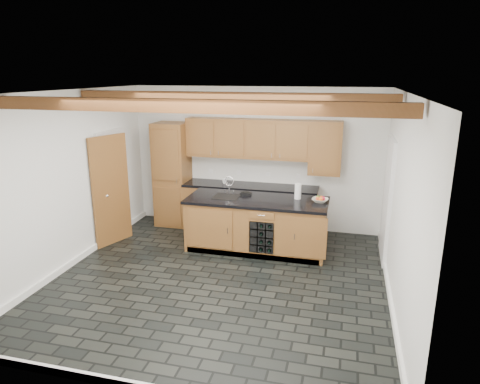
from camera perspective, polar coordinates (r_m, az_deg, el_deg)
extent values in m
plane|color=black|center=(6.69, -2.77, -11.54)|extent=(5.00, 5.00, 0.00)
plane|color=white|center=(8.53, 2.01, 4.47)|extent=(5.00, 0.00, 5.00)
plane|color=white|center=(7.30, -22.06, 1.38)|extent=(0.00, 5.00, 5.00)
plane|color=white|center=(5.96, 20.69, -1.50)|extent=(0.00, 5.00, 5.00)
plane|color=white|center=(5.96, -3.14, 13.18)|extent=(5.00, 5.00, 0.00)
cube|color=#5D3017|center=(4.83, -7.43, 11.31)|extent=(4.90, 0.15, 0.15)
cube|color=#5D3017|center=(6.54, -1.52, 12.54)|extent=(4.90, 0.15, 0.15)
cube|color=white|center=(7.71, -20.91, -8.39)|extent=(0.04, 5.00, 0.10)
cube|color=white|center=(6.47, 19.34, -13.00)|extent=(0.04, 5.00, 0.10)
cube|color=white|center=(8.42, -16.51, 1.01)|extent=(0.06, 0.94, 2.04)
cube|color=brown|center=(8.06, -16.82, 0.20)|extent=(0.31, 0.77, 2.00)
cube|color=white|center=(7.50, 19.04, -0.97)|extent=(0.06, 0.98, 2.04)
cube|color=black|center=(7.51, 19.22, -1.13)|extent=(0.02, 0.86, 1.96)
cube|color=brown|center=(8.82, -8.97, 2.33)|extent=(0.65, 0.60, 2.10)
cube|color=brown|center=(8.50, 1.35, -2.27)|extent=(2.60, 0.60, 0.88)
cube|color=black|center=(8.36, 1.37, 0.76)|extent=(2.64, 0.62, 0.05)
cube|color=white|center=(8.57, 1.82, 3.09)|extent=(2.60, 0.02, 0.52)
cube|color=brown|center=(8.32, 0.93, 7.16)|extent=(2.40, 0.35, 0.75)
cube|color=brown|center=(8.13, 11.32, 5.76)|extent=(0.60, 0.35, 1.00)
cube|color=brown|center=(7.60, 2.22, -4.48)|extent=(2.40, 0.90, 0.88)
cube|color=black|center=(7.45, 2.26, -1.12)|extent=(2.46, 0.96, 0.05)
cube|color=brown|center=(7.34, -4.06, -4.91)|extent=(0.80, 0.02, 0.70)
cube|color=brown|center=(7.03, 9.06, -6.04)|extent=(0.60, 0.02, 0.70)
cube|color=black|center=(7.30, 3.09, -5.71)|extent=(0.42, 0.30, 0.56)
cylinder|color=black|center=(7.23, 3.04, -5.30)|extent=(0.07, 0.26, 0.07)
cylinder|color=black|center=(7.32, 4.09, -7.44)|extent=(0.07, 0.26, 0.07)
cylinder|color=black|center=(7.26, 4.11, -6.43)|extent=(0.07, 0.26, 0.07)
cylinder|color=black|center=(7.16, 4.16, -4.35)|extent=(0.07, 0.26, 0.07)
cylinder|color=black|center=(7.29, 3.02, -6.33)|extent=(0.07, 0.26, 0.07)
cylinder|color=black|center=(7.34, 3.01, -7.34)|extent=(0.07, 0.26, 0.07)
cylinder|color=black|center=(7.19, 3.05, -4.26)|extent=(0.07, 0.26, 0.07)
cube|color=black|center=(7.57, -1.81, -0.68)|extent=(0.45, 0.40, 0.02)
cylinder|color=silver|center=(7.71, -1.45, 0.43)|extent=(0.02, 0.02, 0.20)
torus|color=silver|center=(7.68, -1.46, 1.44)|extent=(0.18, 0.02, 0.18)
cylinder|color=silver|center=(7.75, -2.02, 0.04)|extent=(0.02, 0.02, 0.08)
cylinder|color=silver|center=(7.71, -0.88, -0.04)|extent=(0.02, 0.02, 0.08)
cube|color=black|center=(7.69, 0.76, -0.23)|extent=(0.20, 0.12, 0.04)
cylinder|color=black|center=(7.68, 0.76, -0.01)|extent=(0.13, 0.13, 0.02)
imported|color=beige|center=(7.37, 10.63, -1.10)|extent=(0.30, 0.30, 0.07)
sphere|color=red|center=(7.36, 11.03, -0.86)|extent=(0.07, 0.07, 0.07)
sphere|color=#CF5012|center=(7.41, 10.79, -0.74)|extent=(0.07, 0.07, 0.07)
sphere|color=#549629|center=(7.39, 10.35, -0.75)|extent=(0.07, 0.07, 0.07)
sphere|color=#D84D20|center=(7.34, 10.30, -0.87)|extent=(0.07, 0.07, 0.07)
sphere|color=orange|center=(7.31, 10.72, -0.95)|extent=(0.07, 0.07, 0.07)
cylinder|color=white|center=(7.48, 7.73, 0.08)|extent=(0.11, 0.11, 0.27)
imported|color=white|center=(8.48, -2.08, 1.47)|extent=(0.12, 0.12, 0.10)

